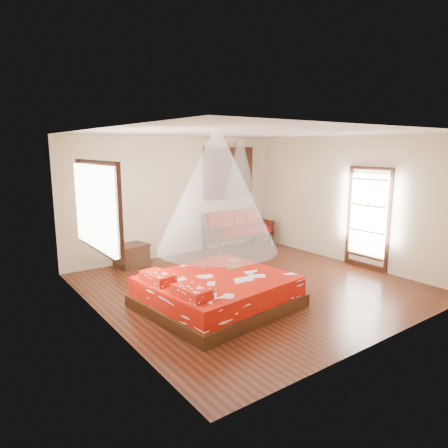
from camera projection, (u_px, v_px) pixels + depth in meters
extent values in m
cube|color=black|center=(250.00, 285.00, 7.52)|extent=(5.50, 5.50, 0.02)
cube|color=silver|center=(252.00, 132.00, 6.99)|extent=(5.50, 5.50, 0.02)
cube|color=beige|center=(101.00, 229.00, 5.66)|extent=(0.02, 5.50, 2.80)
cube|color=beige|center=(346.00, 200.00, 8.84)|extent=(0.02, 5.50, 2.80)
cube|color=beige|center=(176.00, 197.00, 9.45)|extent=(5.50, 0.02, 2.80)
cube|color=beige|center=(390.00, 239.00, 5.06)|extent=(5.50, 0.02, 2.80)
cube|color=black|center=(217.00, 300.00, 6.49)|extent=(2.44, 2.26, 0.20)
cube|color=#A31005|center=(217.00, 286.00, 6.44)|extent=(2.33, 2.15, 0.30)
cube|color=#A31005|center=(192.00, 292.00, 5.53)|extent=(0.38, 0.62, 0.15)
cube|color=#A31005|center=(158.00, 277.00, 6.14)|extent=(0.38, 0.62, 0.15)
cube|color=black|center=(220.00, 248.00, 9.45)|extent=(0.08, 0.08, 0.42)
cube|color=black|center=(271.00, 239.00, 10.39)|extent=(0.08, 0.08, 0.42)
cube|color=black|center=(204.00, 243.00, 9.97)|extent=(0.08, 0.08, 0.42)
cube|color=black|center=(255.00, 234.00, 10.92)|extent=(0.08, 0.08, 0.42)
cube|color=black|center=(238.00, 234.00, 10.15)|extent=(1.76, 0.78, 0.08)
cube|color=maroon|center=(238.00, 230.00, 10.13)|extent=(1.70, 0.72, 0.14)
cube|color=black|center=(230.00, 221.00, 10.37)|extent=(1.76, 0.06, 0.55)
cube|color=black|center=(211.00, 232.00, 9.64)|extent=(0.06, 0.78, 0.30)
cube|color=black|center=(263.00, 224.00, 10.60)|extent=(0.06, 0.78, 0.30)
cube|color=#A31005|center=(214.00, 221.00, 9.93)|extent=(0.37, 0.19, 0.39)
cube|color=#A31005|center=(227.00, 220.00, 10.15)|extent=(0.37, 0.19, 0.39)
cube|color=#A31005|center=(239.00, 218.00, 10.38)|extent=(0.37, 0.19, 0.39)
cube|color=#A31005|center=(251.00, 216.00, 10.60)|extent=(0.37, 0.19, 0.39)
cube|color=black|center=(132.00, 257.00, 8.67)|extent=(0.75, 0.61, 0.43)
cube|color=black|center=(131.00, 246.00, 8.62)|extent=(0.79, 0.65, 0.05)
cube|color=black|center=(229.00, 173.00, 10.20)|extent=(1.52, 0.06, 1.32)
cube|color=black|center=(229.00, 173.00, 10.19)|extent=(1.35, 0.04, 1.10)
cube|color=black|center=(98.00, 207.00, 5.79)|extent=(0.08, 1.74, 1.34)
cube|color=silver|center=(101.00, 206.00, 5.81)|extent=(0.04, 1.54, 1.10)
cube|color=black|center=(368.00, 220.00, 8.41)|extent=(0.08, 1.02, 2.16)
cube|color=white|center=(368.00, 215.00, 8.38)|extent=(0.03, 0.82, 1.70)
cylinder|color=brown|center=(233.00, 267.00, 6.87)|extent=(0.27, 0.27, 0.03)
cone|color=white|center=(217.00, 193.00, 6.16)|extent=(1.91, 1.91, 1.80)
cone|color=white|center=(240.00, 170.00, 9.81)|extent=(0.85, 0.85, 1.50)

